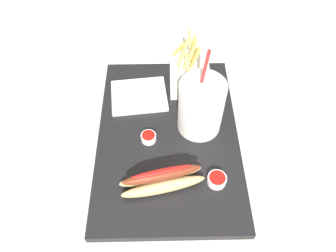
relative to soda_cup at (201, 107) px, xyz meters
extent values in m
cube|color=silver|center=(-0.02, 0.07, -0.10)|extent=(2.40, 2.40, 0.02)
cube|color=black|center=(-0.02, 0.07, -0.08)|extent=(0.46, 0.31, 0.02)
cylinder|color=white|center=(0.00, 0.00, -0.01)|extent=(0.10, 0.10, 0.12)
cylinder|color=white|center=(0.00, 0.00, 0.06)|extent=(0.10, 0.10, 0.01)
cylinder|color=red|center=(0.01, 0.00, 0.11)|extent=(0.02, 0.02, 0.09)
cube|color=white|center=(0.12, 0.02, -0.02)|extent=(0.09, 0.09, 0.08)
cube|color=#E5C660|center=(0.14, 0.04, 0.04)|extent=(0.03, 0.03, 0.06)
cube|color=#E5C660|center=(0.14, 0.01, 0.02)|extent=(0.04, 0.04, 0.07)
cube|color=#E5C660|center=(0.12, 0.01, 0.05)|extent=(0.01, 0.01, 0.09)
cube|color=#E5C660|center=(0.10, 0.03, 0.03)|extent=(0.03, 0.01, 0.06)
cube|color=#E5C660|center=(0.14, 0.01, 0.04)|extent=(0.04, 0.02, 0.09)
cube|color=#E5C660|center=(0.11, 0.02, 0.04)|extent=(0.02, 0.04, 0.08)
cube|color=#E5C660|center=(0.10, 0.01, 0.04)|extent=(0.02, 0.03, 0.09)
cube|color=#E5C660|center=(0.11, 0.04, 0.05)|extent=(0.02, 0.03, 0.08)
ellipsoid|color=#DBB775|center=(-0.14, 0.09, -0.05)|extent=(0.06, 0.17, 0.03)
ellipsoid|color=#DBB775|center=(-0.16, 0.08, -0.05)|extent=(0.06, 0.17, 0.03)
ellipsoid|color=maroon|center=(-0.15, 0.09, -0.02)|extent=(0.06, 0.16, 0.02)
ellipsoid|color=red|center=(-0.15, 0.09, -0.01)|extent=(0.04, 0.12, 0.01)
cylinder|color=white|center=(-0.15, -0.03, -0.06)|extent=(0.04, 0.04, 0.02)
cylinder|color=#B2140F|center=(-0.15, -0.03, -0.05)|extent=(0.03, 0.03, 0.01)
cylinder|color=white|center=(-0.04, 0.11, -0.06)|extent=(0.03, 0.03, 0.02)
cylinder|color=#B2140F|center=(-0.04, 0.11, -0.05)|extent=(0.03, 0.03, 0.01)
cube|color=white|center=(0.09, 0.14, -0.06)|extent=(0.12, 0.14, 0.01)
camera|label=1|loc=(-0.45, 0.08, 0.53)|focal=34.91mm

